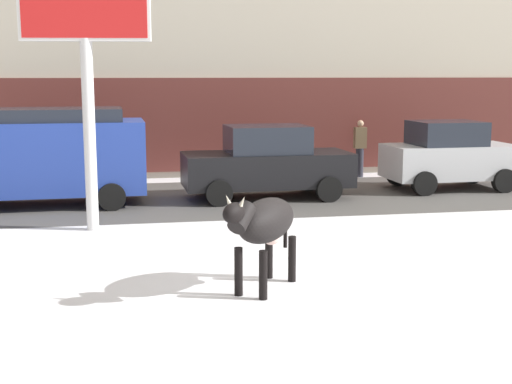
# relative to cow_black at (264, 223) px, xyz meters

# --- Properties ---
(ground_plane) EXTENTS (120.00, 120.00, 0.00)m
(ground_plane) POSITION_rel_cow_black_xyz_m (0.47, -0.04, -0.99)
(ground_plane) COLOR white
(road_strip) EXTENTS (60.00, 5.60, 0.01)m
(road_strip) POSITION_rel_cow_black_xyz_m (0.47, 7.76, -0.99)
(road_strip) COLOR #514F4C
(road_strip) RESTS_ON ground
(cow_black) EXTENTS (1.48, 1.76, 1.54)m
(cow_black) POSITION_rel_cow_black_xyz_m (0.00, 0.00, 0.00)
(cow_black) COLOR black
(cow_black) RESTS_ON ground
(billboard) EXTENTS (2.53, 0.51, 5.56)m
(billboard) POSITION_rel_cow_black_xyz_m (-2.65, 4.56, 3.32)
(billboard) COLOR silver
(billboard) RESTS_ON ground
(car_blue_van) EXTENTS (4.65, 2.22, 2.32)m
(car_blue_van) POSITION_rel_cow_black_xyz_m (-3.80, 7.46, 0.25)
(car_blue_van) COLOR #233D9E
(car_blue_van) RESTS_ON ground
(car_black_sedan) EXTENTS (4.25, 2.08, 1.84)m
(car_black_sedan) POSITION_rel_cow_black_xyz_m (1.54, 7.56, -0.09)
(car_black_sedan) COLOR black
(car_black_sedan) RESTS_ON ground
(car_silver_hatchback) EXTENTS (3.55, 2.00, 1.86)m
(car_silver_hatchback) POSITION_rel_cow_black_xyz_m (6.69, 8.04, -0.07)
(car_silver_hatchback) COLOR #B7BABF
(car_silver_hatchback) RESTS_ON ground
(pedestrian_by_cars) EXTENTS (0.36, 0.24, 1.73)m
(pedestrian_by_cars) POSITION_rel_cow_black_xyz_m (5.06, 10.73, -0.11)
(pedestrian_by_cars) COLOR #282833
(pedestrian_by_cars) RESTS_ON ground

